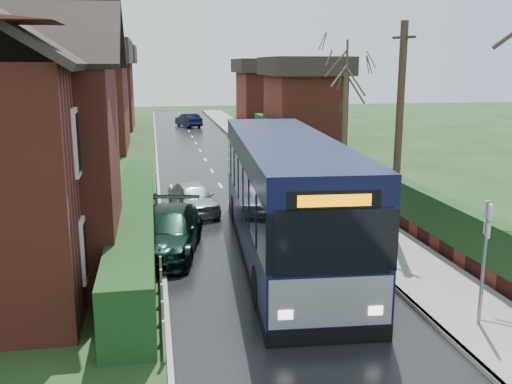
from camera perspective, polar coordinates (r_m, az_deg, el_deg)
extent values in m
plane|color=#2C471E|center=(15.38, 2.63, -10.16)|extent=(140.00, 140.00, 0.00)
cube|color=black|center=(24.75, -2.51, -1.25)|extent=(6.00, 100.00, 0.02)
cube|color=slate|center=(25.63, 6.94, -0.70)|extent=(2.50, 100.00, 0.14)
cube|color=gray|center=(25.31, 4.34, -0.82)|extent=(0.12, 100.00, 0.14)
cube|color=gray|center=(24.53, -9.59, -1.45)|extent=(0.12, 100.00, 0.10)
cube|color=black|center=(19.51, -11.94, -2.94)|extent=(1.20, 16.00, 1.60)
cube|color=maroon|center=(26.07, 10.21, -0.07)|extent=(0.30, 50.00, 0.60)
cube|color=black|center=(25.89, 10.29, 1.88)|extent=(0.60, 50.00, 1.20)
cube|color=maroon|center=(16.24, -18.21, 1.53)|extent=(2.50, 4.00, 6.00)
cube|color=silver|center=(14.58, -16.71, -5.29)|extent=(0.08, 1.20, 1.60)
cube|color=black|center=(14.58, -16.60, -5.28)|extent=(0.03, 0.95, 1.35)
cube|color=silver|center=(14.03, -17.39, 4.88)|extent=(0.08, 1.20, 1.60)
cube|color=black|center=(14.02, -17.26, 4.88)|extent=(0.03, 0.95, 1.35)
cube|color=silver|center=(18.41, -15.40, -1.49)|extent=(0.08, 1.20, 1.60)
cube|color=black|center=(18.41, -15.31, -1.49)|extent=(0.03, 0.95, 1.35)
cube|color=silver|center=(17.98, -15.88, 6.57)|extent=(0.08, 1.20, 1.60)
cube|color=black|center=(17.97, -15.79, 6.58)|extent=(0.03, 0.95, 1.35)
cube|color=silver|center=(22.31, -14.54, 0.99)|extent=(0.08, 1.20, 1.60)
cube|color=black|center=(22.30, -14.47, 0.99)|extent=(0.03, 0.95, 1.35)
cube|color=silver|center=(21.95, -14.92, 7.65)|extent=(0.08, 1.20, 1.60)
cube|color=black|center=(21.94, -14.84, 7.66)|extent=(0.03, 0.95, 1.35)
cube|color=silver|center=(24.76, -14.14, 2.14)|extent=(0.08, 1.20, 1.60)
cube|color=black|center=(24.75, -14.08, 2.15)|extent=(0.03, 0.95, 1.35)
cube|color=silver|center=(24.43, -14.47, 8.15)|extent=(0.08, 1.20, 1.60)
cube|color=black|center=(24.43, -14.40, 8.15)|extent=(0.03, 0.95, 1.35)
cube|color=black|center=(18.13, 2.90, -3.13)|extent=(3.63, 12.48, 1.28)
cube|color=black|center=(17.82, 2.95, 0.93)|extent=(3.65, 12.48, 1.34)
cube|color=black|center=(17.64, 2.99, 4.24)|extent=(3.63, 12.48, 0.74)
cube|color=black|center=(18.37, 2.87, -5.63)|extent=(3.63, 12.48, 0.39)
cube|color=gray|center=(12.49, 7.47, -10.82)|extent=(2.69, 0.30, 1.12)
cube|color=black|center=(11.99, 7.68, -4.97)|extent=(2.52, 0.25, 1.46)
cube|color=black|center=(11.75, 7.81, -0.81)|extent=(1.96, 0.21, 0.39)
cube|color=#FF8C00|center=(11.71, 7.86, -0.85)|extent=(1.54, 0.14, 0.25)
cube|color=black|center=(12.80, 7.38, -13.96)|extent=(2.75, 0.33, 0.34)
cube|color=#FFF2CC|center=(12.34, 2.98, -12.16)|extent=(0.32, 0.07, 0.20)
cube|color=#FFF2CC|center=(12.78, 11.86, -11.51)|extent=(0.32, 0.07, 0.20)
cylinder|color=black|center=(14.42, 0.39, -9.42)|extent=(0.39, 1.09, 1.07)
cylinder|color=black|center=(14.91, 10.21, -8.87)|extent=(0.39, 1.09, 1.07)
cylinder|color=black|center=(21.90, -2.03, -1.67)|extent=(0.39, 1.09, 1.07)
cylinder|color=black|center=(22.22, 4.49, -1.49)|extent=(0.39, 1.09, 1.07)
imported|color=silver|center=(23.42, -6.32, -0.57)|extent=(2.21, 3.89, 1.25)
imported|color=black|center=(18.57, -8.92, -3.92)|extent=(2.85, 5.16, 1.42)
imported|color=black|center=(56.00, -6.77, 7.15)|extent=(2.55, 4.17, 1.30)
cylinder|color=slate|center=(13.91, 21.79, -6.92)|extent=(0.09, 0.09, 3.03)
cube|color=silver|center=(13.55, 22.24, -1.73)|extent=(0.21, 0.45, 0.35)
cube|color=silver|center=(13.65, 22.09, -3.49)|extent=(0.19, 0.41, 0.30)
cylinder|color=#332316|center=(19.54, 14.07, 5.53)|extent=(0.25, 0.25, 7.32)
cube|color=#332316|center=(19.42, 14.58, 14.74)|extent=(0.44, 0.90, 0.08)
cylinder|color=#3C2E23|center=(36.06, 8.88, 7.40)|extent=(0.29, 0.29, 5.47)
cylinder|color=#3E2D24|center=(24.56, -23.61, 6.51)|extent=(0.34, 0.34, 7.54)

